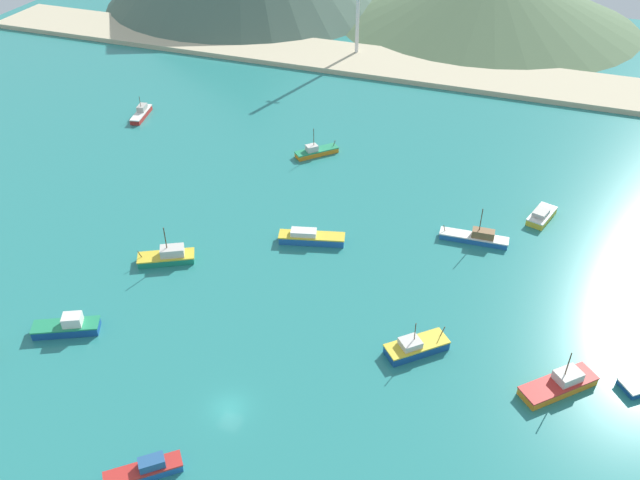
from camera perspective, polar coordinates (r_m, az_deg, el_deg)
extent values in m
cube|color=teal|center=(99.79, -0.28, -1.88)|extent=(260.00, 280.00, 0.50)
cube|color=orange|center=(127.17, -0.29, 7.61)|extent=(7.45, 7.53, 0.90)
cube|color=#238C5B|center=(126.91, -0.29, 7.83)|extent=(7.60, 7.68, 0.20)
cube|color=beige|center=(126.21, -0.72, 7.99)|extent=(2.70, 2.71, 1.11)
cylinder|color=#4C3823|center=(128.12, 1.24, 8.38)|extent=(0.47, 0.47, 1.23)
cylinder|color=#4C3823|center=(125.32, -0.55, 8.95)|extent=(0.13, 0.13, 3.41)
cube|color=#1E5BA8|center=(103.06, -0.72, 0.10)|extent=(10.46, 4.97, 1.14)
cube|color=gold|center=(102.67, -0.72, 0.40)|extent=(10.67, 5.07, 0.20)
cube|color=silver|center=(102.48, -1.43, 0.67)|extent=(4.32, 2.80, 0.83)
cube|color=#14478C|center=(85.93, 8.38, -9.24)|extent=(7.94, 7.61, 1.19)
cube|color=gold|center=(85.44, 8.42, -8.91)|extent=(8.10, 7.76, 0.20)
cube|color=beige|center=(84.66, 7.85, -8.85)|extent=(3.35, 3.33, 0.89)
cylinder|color=#4C3823|center=(86.46, 10.58, -7.85)|extent=(0.59, 0.55, 1.61)
cylinder|color=#4C3823|center=(83.60, 8.26, -7.86)|extent=(0.12, 0.12, 2.75)
cube|color=#14478C|center=(93.76, -21.16, -7.19)|extent=(8.71, 6.03, 1.16)
cube|color=#238C5B|center=(93.32, -21.24, -6.88)|extent=(8.88, 6.15, 0.20)
cube|color=silver|center=(92.51, -20.72, -6.49)|extent=(3.03, 2.81, 1.41)
cube|color=orange|center=(85.68, 19.94, -11.87)|extent=(9.06, 8.91, 1.03)
cube|color=red|center=(85.24, 20.03, -11.59)|extent=(9.24, 9.09, 0.20)
cube|color=beige|center=(85.45, 20.74, -10.98)|extent=(3.79, 3.78, 1.18)
cylinder|color=#4C3823|center=(83.46, 20.77, -10.01)|extent=(0.14, 0.14, 3.54)
cube|color=#1E5BA8|center=(106.14, 13.20, 0.11)|extent=(10.58, 2.74, 0.87)
cube|color=white|center=(105.83, 13.24, 0.35)|extent=(10.79, 2.79, 0.20)
cube|color=brown|center=(105.42, 13.99, 0.54)|extent=(3.52, 1.80, 1.24)
cylinder|color=#4C3823|center=(105.68, 10.76, 1.00)|extent=(0.53, 0.15, 1.18)
cylinder|color=#4C3823|center=(104.00, 13.82, 1.75)|extent=(0.14, 0.14, 3.86)
cube|color=#1E5BA8|center=(75.92, -15.06, -18.90)|extent=(7.45, 6.69, 0.94)
cube|color=red|center=(75.46, -15.13, -18.65)|extent=(7.60, 6.83, 0.20)
cube|color=#28568C|center=(74.92, -14.42, -18.22)|extent=(3.06, 2.91, 1.06)
cube|color=#198466|center=(101.82, -13.20, -1.59)|extent=(8.62, 6.36, 0.97)
cube|color=gold|center=(101.47, -13.24, -1.33)|extent=(8.79, 6.48, 0.20)
cube|color=beige|center=(100.91, -12.72, -0.93)|extent=(4.08, 3.50, 1.33)
cylinder|color=#4C3823|center=(101.63, -15.37, -1.24)|extent=(0.57, 0.38, 1.32)
cylinder|color=#4C3823|center=(99.54, -13.31, 0.17)|extent=(0.16, 0.16, 3.65)
cube|color=red|center=(146.88, -15.26, 10.44)|extent=(3.70, 8.31, 0.95)
cube|color=white|center=(146.64, -15.29, 10.64)|extent=(3.77, 8.48, 0.20)
cube|color=#B2ADA3|center=(147.22, -15.20, 11.04)|extent=(2.06, 2.96, 1.11)
cylinder|color=#4C3823|center=(146.10, -15.37, 11.54)|extent=(0.11, 0.11, 2.22)
cube|color=gold|center=(114.28, 18.68, 1.94)|extent=(4.57, 7.04, 1.04)
cube|color=white|center=(113.95, 18.74, 2.20)|extent=(4.66, 7.18, 0.20)
cube|color=#B2ADA3|center=(113.00, 18.64, 2.24)|extent=(2.82, 3.30, 0.85)
cube|color=#C6B793|center=(167.36, 9.45, 14.45)|extent=(247.00, 19.57, 1.20)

